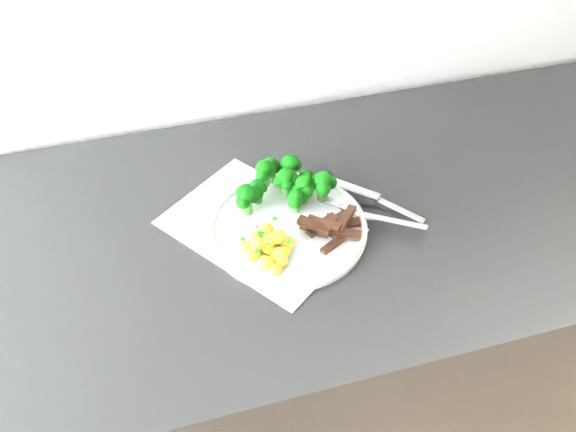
# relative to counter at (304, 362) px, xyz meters

# --- Properties ---
(counter) EXTENTS (2.36, 0.59, 0.88)m
(counter) POSITION_rel_counter_xyz_m (0.00, 0.00, 0.00)
(counter) COLOR black
(counter) RESTS_ON ground
(recipe_paper) EXTENTS (0.33, 0.34, 0.00)m
(recipe_paper) POSITION_rel_counter_xyz_m (-0.08, 0.01, 0.44)
(recipe_paper) COLOR white
(recipe_paper) RESTS_ON counter
(plate) EXTENTS (0.25, 0.25, 0.01)m
(plate) POSITION_rel_counter_xyz_m (-0.04, -0.01, 0.45)
(plate) COLOR white
(plate) RESTS_ON counter
(broccoli) EXTENTS (0.17, 0.12, 0.06)m
(broccoli) POSITION_rel_counter_xyz_m (-0.02, 0.05, 0.49)
(broccoli) COLOR #326724
(broccoli) RESTS_ON plate
(potatoes) EXTENTS (0.08, 0.09, 0.04)m
(potatoes) POSITION_rel_counter_xyz_m (-0.08, -0.06, 0.47)
(potatoes) COLOR gold
(potatoes) RESTS_ON plate
(beef_strips) EXTENTS (0.10, 0.08, 0.03)m
(beef_strips) POSITION_rel_counter_xyz_m (0.02, -0.04, 0.46)
(beef_strips) COLOR black
(beef_strips) RESTS_ON plate
(fork) EXTENTS (0.14, 0.12, 0.02)m
(fork) POSITION_rel_counter_xyz_m (0.10, -0.04, 0.46)
(fork) COLOR silver
(fork) RESTS_ON plate
(knife) EXTENTS (0.13, 0.15, 0.02)m
(knife) POSITION_rel_counter_xyz_m (0.13, -0.01, 0.45)
(knife) COLOR silver
(knife) RESTS_ON plate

